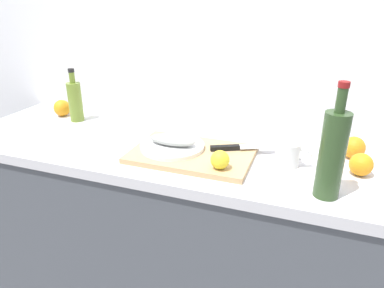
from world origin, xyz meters
The scene contains 13 objects.
back_wall centered at (0.00, 0.33, 1.25)m, with size 3.20×0.05×2.50m, color white.
kitchen_counter centered at (0.00, 0.00, 0.45)m, with size 2.00×0.60×0.90m.
cutting_board centered at (0.03, -0.07, 0.91)m, with size 0.45×0.30×0.02m, color tan.
white_plate centered at (-0.05, -0.06, 0.93)m, with size 0.24×0.24×0.01m, color white.
fish_fillet centered at (-0.05, -0.06, 0.95)m, with size 0.18×0.08×0.04m, color #999E99.
chef_knife centered at (0.19, 0.01, 0.93)m, with size 0.27×0.15×0.02m.
lemon_0 centered at (0.16, -0.17, 0.95)m, with size 0.06×0.06×0.06m, color yellow.
olive_oil_bottle centered at (-0.63, 0.13, 1.00)m, with size 0.06×0.06×0.25m.
wine_bottle centered at (0.50, -0.19, 1.04)m, with size 0.07×0.07×0.35m.
coffee_mug_0 centered at (0.37, -0.02, 0.94)m, with size 0.12×0.08×0.09m.
orange_0 centered at (-0.74, 0.16, 0.94)m, with size 0.08×0.08×0.08m, color orange.
orange_1 centered at (0.59, 0.12, 0.94)m, with size 0.08×0.08×0.08m, color orange.
orange_2 centered at (0.61, -0.01, 0.94)m, with size 0.08×0.08×0.08m, color orange.
Camera 1 is at (0.44, -1.19, 1.46)m, focal length 32.81 mm.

